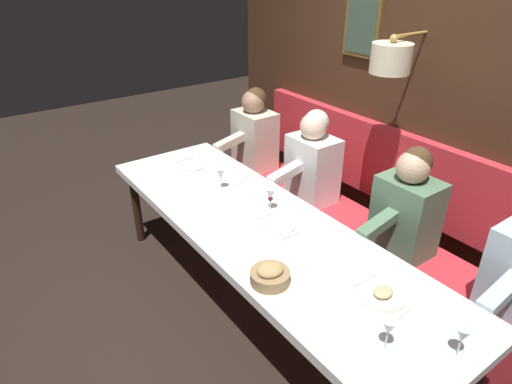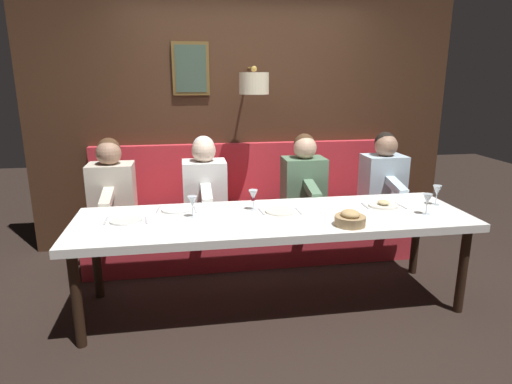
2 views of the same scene
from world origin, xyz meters
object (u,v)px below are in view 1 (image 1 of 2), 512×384
at_px(diner_near, 407,206).
at_px(wine_glass_0, 462,336).
at_px(diner_middle, 312,160).
at_px(wine_glass_3, 271,195).
at_px(dining_table, 261,233).
at_px(wine_glass_1, 221,175).
at_px(diner_far, 254,131).
at_px(bread_bowl, 270,275).
at_px(wine_glass_2, 389,329).

xyz_separation_m(diner_near, wine_glass_0, (-0.81, -0.90, 0.04)).
relative_size(diner_near, diner_middle, 1.00).
bearing_deg(wine_glass_3, wine_glass_0, -93.97).
height_order(dining_table, wine_glass_1, wine_glass_1).
xyz_separation_m(diner_far, bread_bowl, (-1.18, -1.80, -0.03)).
height_order(diner_near, wine_glass_2, diner_near).
height_order(wine_glass_0, wine_glass_2, same).
relative_size(dining_table, wine_glass_2, 18.22).
bearing_deg(wine_glass_3, diner_middle, 26.13).
height_order(dining_table, wine_glass_0, wine_glass_0).
bearing_deg(wine_glass_0, diner_near, 48.04).
relative_size(diner_middle, wine_glass_0, 4.82).
bearing_deg(wine_glass_3, diner_near, -40.68).
bearing_deg(diner_far, diner_near, -90.00).
distance_m(dining_table, wine_glass_2, 1.18).
relative_size(wine_glass_1, wine_glass_3, 1.00).
height_order(dining_table, diner_near, diner_near).
height_order(wine_glass_2, bread_bowl, wine_glass_2).
bearing_deg(wine_glass_0, wine_glass_3, 86.03).
distance_m(diner_middle, wine_glass_3, 0.79).
distance_m(dining_table, bread_bowl, 0.59).
distance_m(diner_near, wine_glass_3, 0.93).
relative_size(dining_table, wine_glass_1, 18.22).
xyz_separation_m(diner_middle, diner_far, (0.00, 0.84, 0.00)).
relative_size(dining_table, bread_bowl, 13.58).
xyz_separation_m(dining_table, wine_glass_0, (0.07, -1.38, 0.18)).
bearing_deg(bread_bowl, diner_middle, 39.24).
bearing_deg(diner_far, wine_glass_2, -112.74).
height_order(diner_near, bread_bowl, diner_near).
bearing_deg(wine_glass_1, wine_glass_3, -77.16).
height_order(diner_far, wine_glass_1, diner_far).
height_order(wine_glass_0, wine_glass_3, same).
bearing_deg(bread_bowl, wine_glass_3, 52.39).
bearing_deg(dining_table, diner_far, 56.12).
height_order(diner_far, wine_glass_0, diner_far).
distance_m(diner_middle, wine_glass_0, 2.03).
bearing_deg(bread_bowl, diner_far, 56.69).
bearing_deg(wine_glass_1, bread_bowl, -108.61).
bearing_deg(wine_glass_1, dining_table, -96.27).
relative_size(wine_glass_2, bread_bowl, 0.75).
relative_size(wine_glass_0, wine_glass_2, 1.00).
height_order(dining_table, bread_bowl, bread_bowl).
distance_m(wine_glass_2, bread_bowl, 0.69).
xyz_separation_m(wine_glass_3, bread_bowl, (-0.48, -0.62, -0.07)).
bearing_deg(wine_glass_1, diner_near, -53.07).
bearing_deg(wine_glass_0, bread_bowl, 112.85).
relative_size(dining_table, diner_far, 3.78).
distance_m(diner_near, diner_far, 1.79).
relative_size(diner_near, bread_bowl, 3.60).
relative_size(wine_glass_0, wine_glass_1, 1.00).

